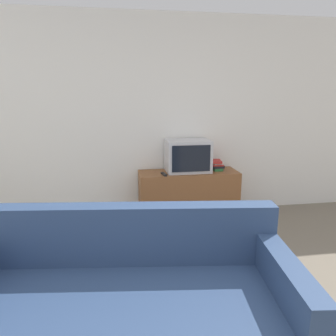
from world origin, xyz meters
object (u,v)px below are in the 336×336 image
at_px(tv_stand, 188,195).
at_px(television, 188,156).
at_px(book_stack, 217,165).
at_px(remote_on_stand, 164,174).
at_px(couch, 121,311).

relative_size(tv_stand, television, 2.28).
bearing_deg(television, book_stack, 1.48).
bearing_deg(book_stack, tv_stand, -174.60).
bearing_deg(remote_on_stand, couch, -105.70).
relative_size(tv_stand, remote_on_stand, 8.28).
bearing_deg(television, tv_stand, -76.28).
xyz_separation_m(couch, book_stack, (1.31, 2.24, 0.41)).
relative_size(couch, remote_on_stand, 14.41).
height_order(book_stack, remote_on_stand, book_stack).
height_order(tv_stand, television, television).
distance_m(television, book_stack, 0.42).
height_order(couch, book_stack, couch).
distance_m(tv_stand, remote_on_stand, 0.49).
xyz_separation_m(television, remote_on_stand, (-0.34, -0.16, -0.19)).
height_order(couch, remote_on_stand, couch).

